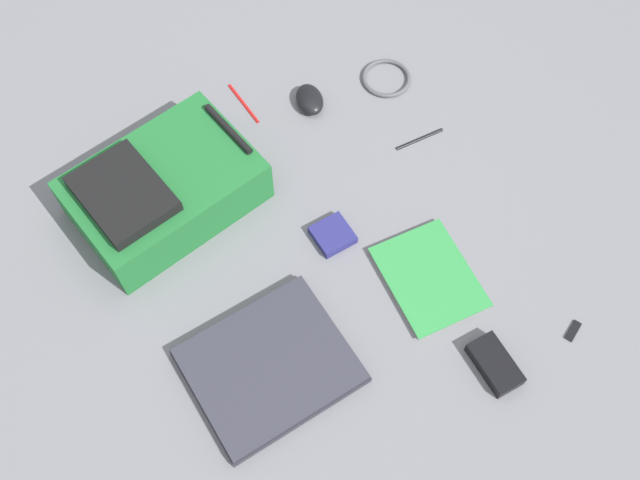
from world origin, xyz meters
name	(u,v)px	position (x,y,z in m)	size (l,w,h in m)	color
ground_plane	(306,255)	(0.00, 0.00, 0.00)	(3.48, 3.48, 0.00)	slate
backpack	(162,190)	(0.25, -0.26, 0.07)	(0.48, 0.38, 0.16)	#1E662D
laptop	(270,365)	(0.18, 0.22, 0.02)	(0.37, 0.32, 0.03)	#24242C
book_red	(429,278)	(-0.23, 0.17, 0.01)	(0.19, 0.25, 0.02)	silver
computer_mouse	(310,99)	(-0.18, -0.40, 0.02)	(0.07, 0.10, 0.04)	black
cable_coil	(386,78)	(-0.40, -0.39, 0.01)	(0.13, 0.13, 0.01)	#4C4C51
power_brick	(495,364)	(-0.26, 0.41, 0.02)	(0.07, 0.13, 0.03)	black
pen_black	(420,138)	(-0.39, -0.18, 0.00)	(0.01, 0.01, 0.13)	black
pen_blue	(243,103)	(-0.03, -0.47, 0.00)	(0.01, 0.01, 0.15)	red
earbud_pouch	(333,235)	(-0.08, -0.02, 0.01)	(0.08, 0.08, 0.02)	navy
usb_stick	(573,331)	(-0.46, 0.41, 0.00)	(0.02, 0.05, 0.01)	black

